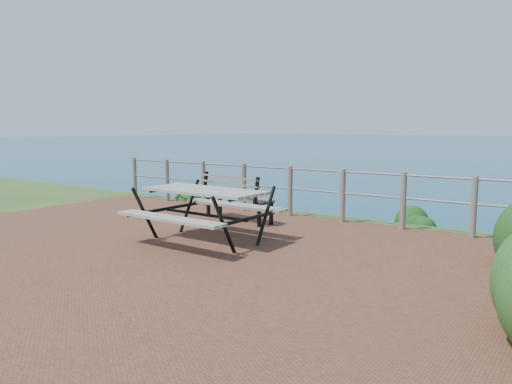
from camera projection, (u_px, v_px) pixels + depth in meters
ground at (171, 250)px, 7.33m from camera, size 10.00×7.00×0.12m
safety_railing at (290, 188)px, 9.96m from camera, size 9.40×0.10×1.00m
picnic_table at (205, 210)px, 7.74m from camera, size 1.96×1.69×0.82m
park_bench at (238, 190)px, 9.49m from camera, size 1.65×0.72×0.90m
shrub_lip_west at (187, 199)px, 12.47m from camera, size 0.75×0.75×0.48m
shrub_lip_east at (416, 222)px, 9.50m from camera, size 0.74×0.74×0.47m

